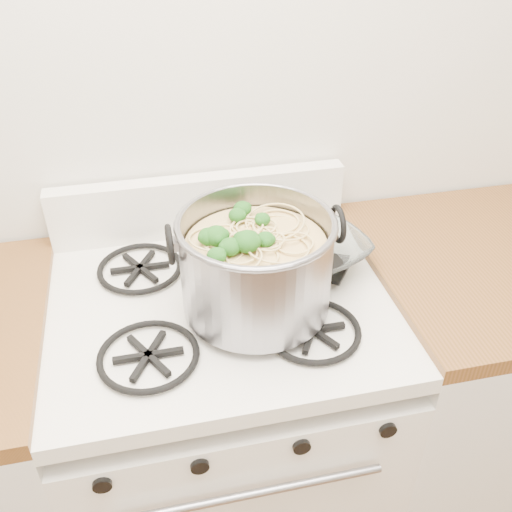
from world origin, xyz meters
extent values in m
plane|color=silver|center=(0.00, 1.60, 1.35)|extent=(3.60, 0.00, 3.60)
cube|color=white|center=(0.00, 1.27, 0.41)|extent=(0.76, 0.65, 0.81)
cube|color=white|center=(0.00, 1.27, 0.88)|extent=(0.76, 0.65, 0.04)
cube|color=black|center=(0.00, 1.27, 0.91)|extent=(0.60, 0.56, 0.02)
cylinder|color=black|center=(-0.28, 0.95, 0.78)|extent=(0.04, 0.03, 0.04)
cylinder|color=black|center=(-0.10, 0.95, 0.78)|extent=(0.04, 0.03, 0.04)
cylinder|color=black|center=(0.10, 0.95, 0.78)|extent=(0.04, 0.03, 0.04)
cylinder|color=black|center=(0.28, 0.95, 0.78)|extent=(0.04, 0.03, 0.04)
cube|color=silver|center=(-0.51, 1.27, 0.44)|extent=(0.25, 0.65, 0.88)
cylinder|color=gray|center=(0.07, 1.21, 1.03)|extent=(0.31, 0.31, 0.21)
torus|color=gray|center=(0.07, 1.21, 1.13)|extent=(0.33, 0.33, 0.01)
torus|color=black|center=(-0.10, 1.21, 1.10)|extent=(0.01, 0.08, 0.08)
torus|color=black|center=(0.24, 1.21, 1.10)|extent=(0.01, 0.08, 0.08)
cylinder|color=tan|center=(0.07, 1.21, 1.00)|extent=(0.29, 0.29, 0.16)
sphere|color=#1C5516|center=(0.07, 1.21, 1.10)|extent=(0.04, 0.04, 0.04)
sphere|color=#1C5516|center=(0.07, 1.21, 1.10)|extent=(0.04, 0.04, 0.04)
sphere|color=#1C5516|center=(0.07, 1.21, 1.10)|extent=(0.04, 0.04, 0.04)
sphere|color=#1C5516|center=(0.07, 1.21, 1.10)|extent=(0.04, 0.04, 0.04)
sphere|color=#1C5516|center=(0.07, 1.21, 1.10)|extent=(0.04, 0.04, 0.04)
sphere|color=#1C5516|center=(0.07, 1.21, 1.10)|extent=(0.04, 0.04, 0.04)
sphere|color=#1C5516|center=(0.07, 1.21, 1.10)|extent=(0.04, 0.04, 0.04)
sphere|color=#1C5516|center=(0.07, 1.21, 1.10)|extent=(0.04, 0.04, 0.04)
sphere|color=#1C5516|center=(0.07, 1.21, 1.10)|extent=(0.04, 0.04, 0.04)
sphere|color=#1C5516|center=(0.07, 1.21, 1.10)|extent=(0.04, 0.04, 0.04)
imported|color=white|center=(0.23, 1.34, 0.94)|extent=(0.14, 0.14, 0.03)
camera|label=1|loc=(-0.14, 0.28, 1.72)|focal=40.00mm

